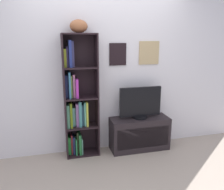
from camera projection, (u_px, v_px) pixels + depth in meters
ground at (123, 189)px, 2.76m from camera, size 5.20×5.20×0.04m
back_wall at (103, 69)px, 3.51m from camera, size 4.80×0.08×2.59m
bookshelf at (77, 102)px, 3.39m from camera, size 0.49×0.27×1.81m
football at (79, 26)px, 3.12m from camera, size 0.28×0.23×0.18m
tv_stand at (139, 133)px, 3.69m from camera, size 0.93×0.36×0.52m
television at (140, 103)px, 3.57m from camera, size 0.66×0.22×0.50m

